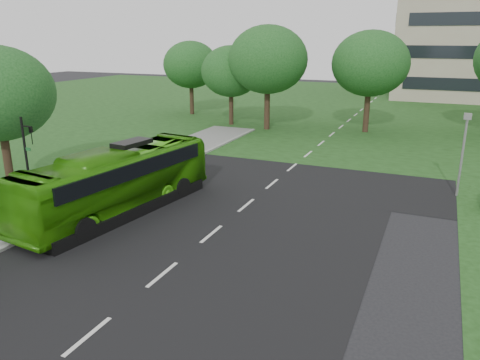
{
  "coord_description": "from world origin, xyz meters",
  "views": [
    {
      "loc": [
        8.64,
        -14.94,
        8.31
      ],
      "look_at": [
        -0.0,
        5.21,
        1.6
      ],
      "focal_mm": 35.0,
      "sensor_mm": 36.0,
      "label": 1
    }
  ],
  "objects": [
    {
      "name": "tree_park_a",
      "position": [
        -10.29,
        26.98,
        5.16
      ],
      "size": [
        5.73,
        5.73,
        7.61
      ],
      "color": "black",
      "rests_on": "ground"
    },
    {
      "name": "bus",
      "position": [
        -5.46,
        2.77,
        1.58
      ],
      "size": [
        4.1,
        11.56,
        3.15
      ],
      "primitive_type": "imported",
      "rotation": [
        0.0,
        0.0,
        -0.13
      ],
      "color": "#36910E",
      "rests_on": "ground"
    },
    {
      "name": "tree_park_b",
      "position": [
        -6.22,
        26.08,
        6.36
      ],
      "size": [
        7.19,
        7.19,
        9.43
      ],
      "color": "black",
      "rests_on": "ground"
    },
    {
      "name": "tree_park_f",
      "position": [
        -17.05,
        31.25,
        5.42
      ],
      "size": [
        5.97,
        5.97,
        7.97
      ],
      "color": "black",
      "rests_on": "ground"
    },
    {
      "name": "street_surfaces",
      "position": [
        -0.38,
        22.75,
        0.03
      ],
      "size": [
        120.0,
        120.0,
        0.15
      ],
      "color": "black",
      "rests_on": "ground"
    },
    {
      "name": "tree_park_c",
      "position": [
        2.53,
        28.39,
        6.08
      ],
      "size": [
        6.75,
        6.75,
        8.97
      ],
      "color": "black",
      "rests_on": "ground"
    },
    {
      "name": "camera_pole",
      "position": [
        10.0,
        12.0,
        2.92
      ],
      "size": [
        0.41,
        0.36,
        4.53
      ],
      "rotation": [
        0.0,
        0.0,
        0.11
      ],
      "color": "gray",
      "rests_on": "ground"
    },
    {
      "name": "ground",
      "position": [
        0.0,
        0.0,
        0.0
      ],
      "size": [
        160.0,
        160.0,
        0.0
      ],
      "primitive_type": "plane",
      "color": "black",
      "rests_on": "ground"
    },
    {
      "name": "traffic_light",
      "position": [
        -10.36,
        2.0,
        2.65
      ],
      "size": [
        0.72,
        0.2,
        4.52
      ],
      "rotation": [
        0.0,
        0.0,
        0.13
      ],
      "color": "black",
      "rests_on": "ground"
    }
  ]
}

